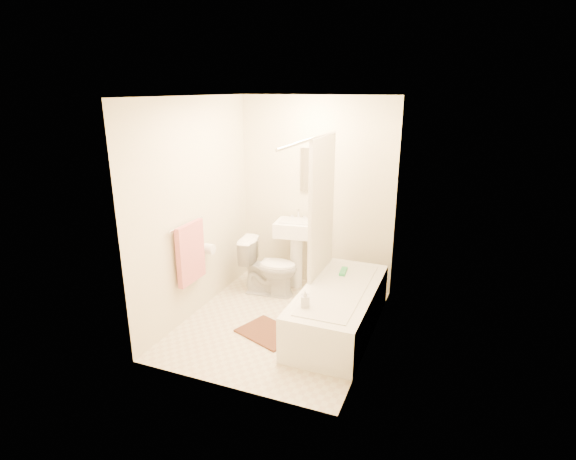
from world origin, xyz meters
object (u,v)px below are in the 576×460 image
at_px(sink, 296,252).
at_px(soap_bottle, 305,299).
at_px(toilet, 269,267).
at_px(bathtub, 339,309).
at_px(bath_mat, 268,332).

relative_size(sink, soap_bottle, 5.41).
relative_size(toilet, soap_bottle, 3.98).
distance_m(toilet, bathtub, 1.18).
bearing_deg(toilet, soap_bottle, -147.60).
bearing_deg(toilet, bath_mat, -163.27).
xyz_separation_m(bath_mat, soap_bottle, (0.46, -0.15, 0.55)).
relative_size(toilet, bathtub, 0.43).
bearing_deg(soap_bottle, sink, 114.12).
distance_m(toilet, sink, 0.41).
bearing_deg(soap_bottle, bathtub, 69.26).
xyz_separation_m(bathtub, bath_mat, (-0.66, -0.37, -0.22)).
bearing_deg(bath_mat, soap_bottle, -18.09).
xyz_separation_m(toilet, bathtub, (1.05, -0.54, -0.12)).
height_order(bathtub, bath_mat, bathtub).
relative_size(sink, bath_mat, 1.62).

